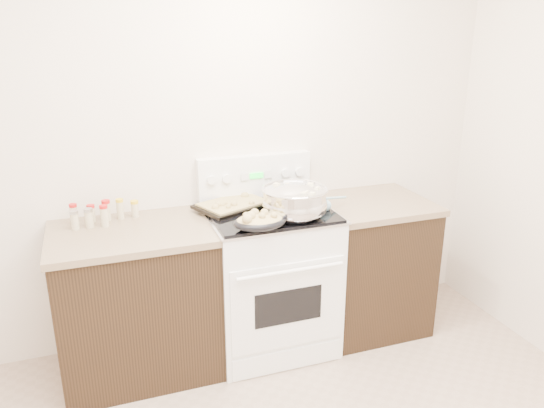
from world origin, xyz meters
name	(u,v)px	position (x,y,z in m)	size (l,w,h in m)	color
room_shell	(312,136)	(0.00, 0.00, 1.70)	(4.10, 3.60, 2.75)	silver
counter_left	(138,301)	(-0.48, 1.43, 0.46)	(0.93, 0.67, 0.92)	black
counter_right	(369,264)	(1.08, 1.43, 0.46)	(0.73, 0.67, 0.92)	black
kitchen_range	(269,276)	(0.35, 1.42, 0.49)	(0.78, 0.73, 1.22)	white
mixing_bowl	(295,202)	(0.46, 1.27, 1.03)	(0.47, 0.47, 0.23)	silver
roasting_pan	(259,221)	(0.19, 1.14, 0.99)	(0.30, 0.22, 0.11)	black
baking_sheet	(233,204)	(0.15, 1.55, 0.96)	(0.52, 0.45, 0.06)	black
wooden_spoon	(279,206)	(0.42, 1.45, 0.95)	(0.12, 0.24, 0.04)	#A36A4A
blue_ladle	(327,204)	(0.69, 1.32, 0.97)	(0.24, 0.16, 0.09)	#83B1C4
spice_jars	(99,214)	(-0.64, 1.60, 0.98)	(0.39, 0.15, 0.13)	#BFB28C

